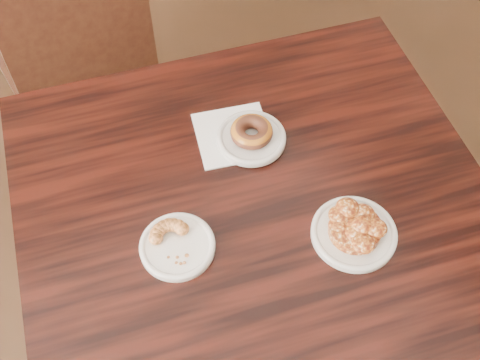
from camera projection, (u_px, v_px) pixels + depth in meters
room_walls at (155, 18)px, 0.53m from camera, size 5.02×5.02×2.80m
cafe_table at (257, 295)px, 1.48m from camera, size 1.15×1.15×0.75m
chair_far at (75, 66)px, 1.83m from camera, size 0.43×0.43×0.90m
napkin at (233, 135)px, 1.29m from camera, size 0.20×0.20×0.00m
plate_donut at (251, 138)px, 1.27m from camera, size 0.15×0.15×0.01m
plate_cruller at (177, 246)px, 1.13m from camera, size 0.14×0.14×0.01m
plate_fritter at (354, 234)px, 1.15m from camera, size 0.16×0.16×0.01m
glazed_donut at (252, 132)px, 1.26m from camera, size 0.09×0.09×0.03m
apple_fritter at (356, 228)px, 1.13m from camera, size 0.14×0.14×0.03m
cruller_fragment at (177, 242)px, 1.12m from camera, size 0.09×0.09×0.02m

